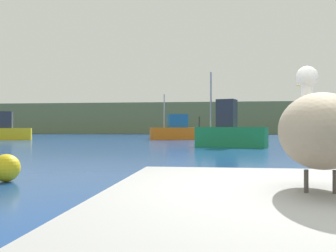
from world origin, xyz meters
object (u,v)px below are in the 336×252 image
fishing_boat_green (230,131)px  mooring_buoy (6,168)px  fishing_boat_orange (182,131)px  fishing_boat_yellow (1,129)px  pelican (318,129)px

fishing_boat_green → mooring_buoy: 17.51m
fishing_boat_green → fishing_boat_orange: (-4.44, 15.23, -0.14)m
fishing_boat_orange → fishing_boat_yellow: (-17.85, -4.47, 0.18)m
pelican → fishing_boat_orange: (-4.30, 37.45, -0.39)m
fishing_boat_yellow → mooring_buoy: size_ratio=9.34×
pelican → mooring_buoy: pelican is taller
pelican → fishing_boat_yellow: size_ratio=0.24×
fishing_boat_orange → mooring_buoy: 31.79m
pelican → mooring_buoy: bearing=46.4°
fishing_boat_green → mooring_buoy: fishing_boat_green is taller
pelican → fishing_boat_yellow: 39.73m
fishing_boat_orange → pelican: bearing=78.5°
fishing_boat_green → fishing_boat_yellow: (-22.29, 10.76, 0.04)m
pelican → fishing_boat_green: bearing=1.6°
fishing_boat_green → mooring_buoy: (-5.74, -16.52, -0.69)m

